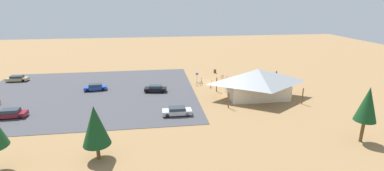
% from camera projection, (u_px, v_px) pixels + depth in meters
% --- Properties ---
extents(ground, '(160.00, 160.00, 0.00)m').
position_uv_depth(ground, '(212.00, 83.00, 60.80)').
color(ground, '#937047').
rests_on(ground, ground).
extents(parking_lot_asphalt, '(41.64, 34.19, 0.05)m').
position_uv_depth(parking_lot_asphalt, '(87.00, 94.00, 53.95)').
color(parking_lot_asphalt, '#424247').
rests_on(parking_lot_asphalt, ground).
extents(bike_pavilion, '(13.64, 9.24, 5.46)m').
position_uv_depth(bike_pavilion, '(258.00, 81.00, 50.96)').
color(bike_pavilion, beige).
rests_on(bike_pavilion, ground).
extents(trash_bin, '(0.60, 0.60, 0.90)m').
position_uv_depth(trash_bin, '(215.00, 71.00, 68.96)').
color(trash_bin, brown).
rests_on(trash_bin, ground).
extents(lot_sign, '(0.56, 0.08, 2.20)m').
position_uv_depth(lot_sign, '(197.00, 76.00, 60.93)').
color(lot_sign, '#99999E').
rests_on(lot_sign, ground).
extents(pine_midwest, '(3.12, 3.12, 6.46)m').
position_uv_depth(pine_midwest, '(95.00, 126.00, 30.76)').
color(pine_midwest, brown).
rests_on(pine_midwest, ground).
extents(pine_far_east, '(2.62, 2.62, 7.33)m').
position_uv_depth(pine_far_east, '(367.00, 105.00, 34.30)').
color(pine_far_east, brown).
rests_on(pine_far_east, ground).
extents(bicycle_orange_yard_left, '(1.66, 0.81, 0.89)m').
position_uv_depth(bicycle_orange_yard_left, '(199.00, 84.00, 58.85)').
color(bicycle_orange_yard_left, black).
rests_on(bicycle_orange_yard_left, ground).
extents(bicycle_yellow_edge_north, '(1.05, 1.32, 0.82)m').
position_uv_depth(bicycle_yellow_edge_north, '(222.00, 77.00, 64.44)').
color(bicycle_yellow_edge_north, black).
rests_on(bicycle_yellow_edge_north, ground).
extents(bicycle_purple_edge_south, '(0.67, 1.62, 0.80)m').
position_uv_depth(bicycle_purple_edge_south, '(211.00, 86.00, 57.46)').
color(bicycle_purple_edge_south, black).
rests_on(bicycle_purple_edge_south, ground).
extents(bicycle_silver_back_row, '(0.50, 1.64, 0.82)m').
position_uv_depth(bicycle_silver_back_row, '(212.00, 83.00, 59.60)').
color(bicycle_silver_back_row, black).
rests_on(bicycle_silver_back_row, ground).
extents(bicycle_white_yard_right, '(1.04, 1.36, 0.76)m').
position_uv_depth(bicycle_white_yard_right, '(221.00, 84.00, 58.63)').
color(bicycle_white_yard_right, black).
rests_on(bicycle_white_yard_right, ground).
extents(bicycle_blue_near_sign, '(0.51, 1.68, 0.85)m').
position_uv_depth(bicycle_blue_near_sign, '(201.00, 81.00, 61.20)').
color(bicycle_blue_near_sign, black).
rests_on(bicycle_blue_near_sign, ground).
extents(bicycle_red_by_bin, '(0.63, 1.59, 0.81)m').
position_uv_depth(bicycle_red_by_bin, '(227.00, 79.00, 62.73)').
color(bicycle_red_by_bin, black).
rests_on(bicycle_red_by_bin, ground).
extents(bicycle_green_lone_east, '(0.57, 1.65, 0.90)m').
position_uv_depth(bicycle_green_lone_east, '(228.00, 83.00, 59.80)').
color(bicycle_green_lone_east, black).
rests_on(bicycle_green_lone_east, ground).
extents(car_maroon_end_stall, '(4.49, 1.92, 1.40)m').
position_uv_depth(car_maroon_end_stall, '(11.00, 113.00, 42.69)').
color(car_maroon_end_stall, maroon).
rests_on(car_maroon_end_stall, parking_lot_asphalt).
extents(car_black_front_row, '(4.43, 2.30, 1.37)m').
position_uv_depth(car_black_front_row, '(155.00, 89.00, 54.61)').
color(car_black_front_row, black).
rests_on(car_black_front_row, parking_lot_asphalt).
extents(car_blue_mid_lot, '(4.47, 2.15, 1.35)m').
position_uv_depth(car_blue_mid_lot, '(95.00, 87.00, 55.58)').
color(car_blue_mid_lot, '#1E42B2').
rests_on(car_blue_mid_lot, parking_lot_asphalt).
extents(car_silver_far_end, '(4.61, 1.89, 1.32)m').
position_uv_depth(car_silver_far_end, '(177.00, 111.00, 43.65)').
color(car_silver_far_end, '#BCBCC1').
rests_on(car_silver_far_end, parking_lot_asphalt).
extents(car_tan_second_row, '(4.42, 1.81, 1.33)m').
position_uv_depth(car_tan_second_row, '(17.00, 78.00, 61.67)').
color(car_tan_second_row, tan).
rests_on(car_tan_second_row, parking_lot_asphalt).
extents(visitor_near_lot, '(0.36, 0.39, 1.82)m').
position_uv_depth(visitor_near_lot, '(276.00, 74.00, 64.31)').
color(visitor_near_lot, '#2D3347').
rests_on(visitor_near_lot, ground).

